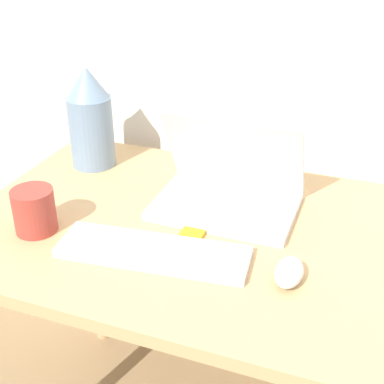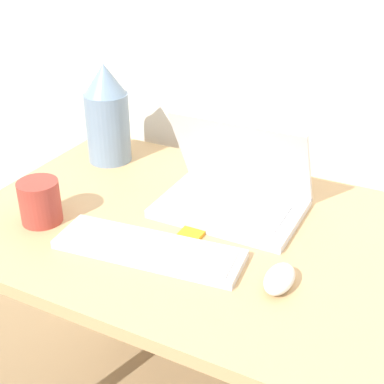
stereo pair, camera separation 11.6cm
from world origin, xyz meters
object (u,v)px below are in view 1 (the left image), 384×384
Objects in this scene: laptop at (229,187)px; vase at (90,118)px; mouse at (289,272)px; mug at (34,211)px; mp3_player at (194,232)px; keyboard at (153,251)px.

vase is at bearing 167.51° from laptop.
mug reaches higher than mouse.
laptop is at bearing 129.32° from mouse.
vase is 0.37m from mug.
laptop is 3.28× the size of mug.
laptop reaches higher than mp3_player.
mug is (-0.34, -0.11, 0.05)m from mp3_player.
laptop reaches higher than keyboard.
mouse is 1.48× the size of mp3_player.
mug is (-0.29, -0.00, 0.04)m from keyboard.
mug is at bearing -179.77° from keyboard.
mouse reaches higher than mp3_player.
keyboard is 0.28m from mouse.
mp3_player is (0.05, 0.11, -0.01)m from keyboard.
laptop is at bearing 76.98° from mp3_player.
mouse is at bearing -28.34° from vase.
laptop is 0.28m from keyboard.
mouse is (0.28, 0.02, 0.01)m from keyboard.
laptop is 3.45× the size of mouse.
keyboard is (-0.09, -0.26, -0.04)m from laptop.
laptop is 0.45m from vase.
keyboard is 4.08× the size of mug.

